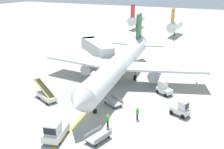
{
  "coord_description": "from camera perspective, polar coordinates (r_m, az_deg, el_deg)",
  "views": [
    {
      "loc": [
        16.47,
        -25.0,
        16.56
      ],
      "look_at": [
        -0.99,
        10.56,
        2.5
      ],
      "focal_mm": 42.5,
      "sensor_mm": 36.0,
      "label": 1
    }
  ],
  "objects": [
    {
      "name": "ground_plane",
      "position": [
        34.21,
        -6.41,
        -9.54
      ],
      "size": [
        300.0,
        300.0,
        0.0
      ],
      "primitive_type": "plane",
      "color": "#9E9B93"
    },
    {
      "name": "taxi_line_yellow",
      "position": [
        38.45,
        -3.68,
        -6.0
      ],
      "size": [
        11.51,
        79.25,
        0.01
      ],
      "primitive_type": "cube",
      "rotation": [
        0.0,
        0.0,
        0.14
      ],
      "color": "yellow",
      "rests_on": "ground"
    },
    {
      "name": "airliner",
      "position": [
        44.82,
        1.91,
        2.48
      ],
      "size": [
        28.33,
        35.3,
        10.1
      ],
      "color": "silver",
      "rests_on": "ground"
    },
    {
      "name": "jet_bridge",
      "position": [
        55.45,
        -3.67,
        5.92
      ],
      "size": [
        11.29,
        10.25,
        4.85
      ],
      "color": "beige",
      "rests_on": "ground"
    },
    {
      "name": "pushback_tug",
      "position": [
        30.36,
        -12.19,
        -11.8
      ],
      "size": [
        2.72,
        3.95,
        2.2
      ],
      "color": "silver",
      "rests_on": "ground"
    },
    {
      "name": "baggage_tug_near_wing",
      "position": [
        41.55,
        11.08,
        -2.94
      ],
      "size": [
        2.73,
        2.28,
        2.1
      ],
      "color": "silver",
      "rests_on": "ground"
    },
    {
      "name": "baggage_tug_by_cargo_door",
      "position": [
        35.63,
        14.62,
        -7.17
      ],
      "size": [
        2.69,
        2.0,
        2.1
      ],
      "color": "silver",
      "rests_on": "ground"
    },
    {
      "name": "belt_loader_forward_hold",
      "position": [
        40.08,
        -13.94,
        -4.26
      ],
      "size": [
        5.08,
        3.17,
        2.59
      ],
      "color": "silver",
      "rests_on": "ground"
    },
    {
      "name": "baggage_cart_loaded",
      "position": [
        29.82,
        -3.0,
        -13.15
      ],
      "size": [
        2.2,
        3.84,
        0.94
      ],
      "color": "#A5A5A8",
      "rests_on": "ground"
    },
    {
      "name": "baggage_cart_empty_trailing",
      "position": [
        37.49,
        0.18,
        -5.88
      ],
      "size": [
        3.69,
        2.69,
        0.94
      ],
      "color": "#A5A5A8",
      "rests_on": "ground"
    },
    {
      "name": "ground_crew_marshaller",
      "position": [
        31.9,
        -0.93,
        -9.84
      ],
      "size": [
        0.36,
        0.24,
        1.7
      ],
      "color": "#26262D",
      "rests_on": "ground"
    },
    {
      "name": "ground_crew_wing_walker",
      "position": [
        33.69,
        5.49,
        -8.23
      ],
      "size": [
        0.36,
        0.24,
        1.7
      ],
      "color": "#26262D",
      "rests_on": "ground"
    },
    {
      "name": "safety_cone_nose_left",
      "position": [
        35.88,
        -5.08,
        -7.64
      ],
      "size": [
        0.36,
        0.36,
        0.44
      ],
      "primitive_type": "cone",
      "color": "orange",
      "rests_on": "ground"
    },
    {
      "name": "safety_cone_nose_right",
      "position": [
        47.39,
        17.78,
        -1.61
      ],
      "size": [
        0.36,
        0.36,
        0.44
      ],
      "primitive_type": "cone",
      "color": "orange",
      "rests_on": "ground"
    },
    {
      "name": "distant_aircraft_far_left",
      "position": [
        98.7,
        5.2,
        11.69
      ],
      "size": [
        3.0,
        10.1,
        8.8
      ],
      "color": "silver",
      "rests_on": "ground"
    },
    {
      "name": "distant_aircraft_mid_left",
      "position": [
        87.33,
        13.36,
        10.24
      ],
      "size": [
        3.0,
        10.1,
        8.8
      ],
      "color": "silver",
      "rests_on": "ground"
    }
  ]
}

